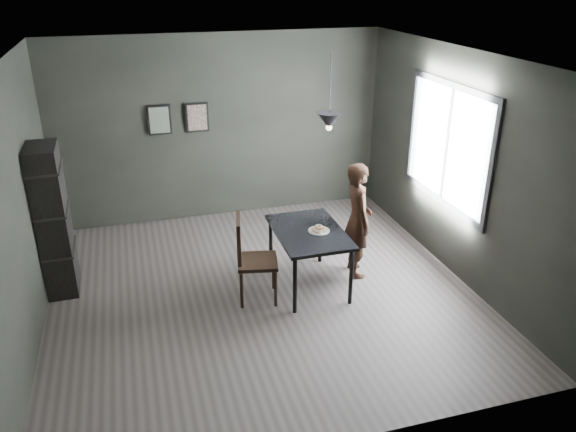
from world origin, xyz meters
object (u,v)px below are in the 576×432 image
object	(u,v)px
white_plate	(319,231)
cafe_table	(309,236)
shelf_unit	(53,221)
pendant_lamp	(329,121)
wood_chair	(249,253)
woman	(357,220)

from	to	relation	value
white_plate	cafe_table	bearing A→B (deg)	145.56
white_plate	shelf_unit	xyz separation A→B (m)	(-3.02, 0.83, 0.16)
shelf_unit	pendant_lamp	world-z (taller)	pendant_lamp
wood_chair	shelf_unit	world-z (taller)	shelf_unit
cafe_table	woman	xyz separation A→B (m)	(0.68, 0.12, 0.08)
cafe_table	woman	size ratio (longest dim) A/B	0.80
wood_chair	shelf_unit	bearing A→B (deg)	169.31
white_plate	wood_chair	bearing A→B (deg)	-177.68
white_plate	pendant_lamp	distance (m)	1.31
cafe_table	shelf_unit	distance (m)	3.03
cafe_table	pendant_lamp	distance (m)	1.41
cafe_table	white_plate	distance (m)	0.15
white_plate	shelf_unit	world-z (taller)	shelf_unit
woman	wood_chair	xyz separation A→B (m)	(-1.44, -0.23, -0.15)
white_plate	woman	distance (m)	0.61
wood_chair	woman	bearing A→B (deg)	20.25
white_plate	shelf_unit	distance (m)	3.14
white_plate	shelf_unit	size ratio (longest dim) A/B	0.13
cafe_table	wood_chair	size ratio (longest dim) A/B	1.13
woman	wood_chair	distance (m)	1.47
woman	shelf_unit	xyz separation A→B (m)	(-3.60, 0.64, 0.16)
shelf_unit	cafe_table	bearing A→B (deg)	-15.59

